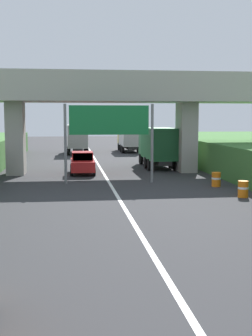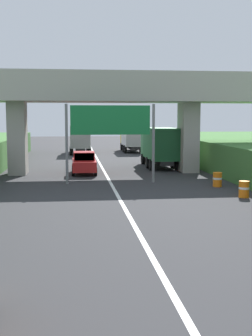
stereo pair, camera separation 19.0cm
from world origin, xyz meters
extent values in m
cube|color=white|center=(0.00, 25.63, 0.00)|extent=(0.20, 91.27, 0.01)
cube|color=#ADA89E|center=(0.00, 32.04, 6.05)|extent=(40.00, 4.80, 1.10)
cube|color=#ADA89E|center=(0.00, 29.82, 7.15)|extent=(40.00, 0.36, 1.10)
cube|color=#ADA89E|center=(0.00, 34.26, 7.15)|extent=(40.00, 0.36, 1.10)
cube|color=#9F9A91|center=(-6.64, 32.04, 2.75)|extent=(1.30, 2.20, 5.50)
cube|color=#9F9A91|center=(6.64, 32.04, 2.75)|extent=(1.30, 2.20, 5.50)
cylinder|color=slate|center=(-2.85, 26.47, 2.60)|extent=(0.18, 0.18, 5.20)
cylinder|color=slate|center=(2.85, 26.47, 2.60)|extent=(0.18, 0.18, 5.20)
cube|color=#167238|center=(0.00, 26.47, 4.15)|extent=(5.20, 0.12, 1.90)
cube|color=white|center=(0.00, 26.46, 4.15)|extent=(4.89, 0.01, 1.67)
cube|color=black|center=(-1.69, 51.16, 0.66)|extent=(1.10, 7.30, 0.36)
cube|color=black|center=(-1.69, 53.76, 1.89)|extent=(2.10, 2.10, 2.10)
cube|color=#2D3842|center=(-1.69, 54.78, 2.19)|extent=(1.89, 0.06, 0.90)
cube|color=#B7B7B2|center=(-1.69, 50.11, 2.14)|extent=(2.30, 5.20, 2.60)
cube|color=gray|center=(-1.69, 47.53, 2.14)|extent=(2.21, 0.04, 2.50)
cylinder|color=black|center=(-2.66, 53.76, 0.48)|extent=(0.30, 0.96, 0.96)
cylinder|color=black|center=(-0.72, 53.76, 0.48)|extent=(0.30, 0.96, 0.96)
cylinder|color=black|center=(-2.76, 48.68, 0.48)|extent=(0.30, 0.96, 0.96)
cylinder|color=black|center=(-0.62, 48.68, 0.48)|extent=(0.30, 0.96, 0.96)
cylinder|color=black|center=(-2.76, 50.37, 0.48)|extent=(0.30, 0.96, 0.96)
cylinder|color=black|center=(-0.62, 50.37, 0.48)|extent=(0.30, 0.96, 0.96)
cube|color=black|center=(4.84, 53.46, 0.66)|extent=(1.10, 7.30, 0.36)
cube|color=gold|center=(4.84, 56.06, 1.89)|extent=(2.10, 2.10, 2.10)
cube|color=#2D3842|center=(4.84, 57.08, 2.19)|extent=(1.89, 0.06, 0.90)
cube|color=silver|center=(4.84, 52.41, 2.14)|extent=(2.30, 5.20, 2.60)
cube|color=#A8A8A4|center=(4.84, 49.83, 2.14)|extent=(2.21, 0.04, 2.50)
cylinder|color=black|center=(3.87, 56.06, 0.48)|extent=(0.30, 0.96, 0.96)
cylinder|color=black|center=(5.81, 56.06, 0.48)|extent=(0.30, 0.96, 0.96)
cylinder|color=black|center=(3.77, 50.98, 0.48)|extent=(0.30, 0.96, 0.96)
cylinder|color=black|center=(5.91, 50.98, 0.48)|extent=(0.30, 0.96, 0.96)
cylinder|color=black|center=(3.77, 52.67, 0.48)|extent=(0.30, 0.96, 0.96)
cylinder|color=black|center=(5.91, 52.67, 0.48)|extent=(0.30, 0.96, 0.96)
cube|color=black|center=(4.94, 35.54, 0.66)|extent=(1.10, 7.30, 0.36)
cube|color=#236B38|center=(4.94, 38.14, 1.89)|extent=(2.10, 2.10, 2.10)
cube|color=#2D3842|center=(4.94, 39.16, 2.19)|extent=(1.89, 0.06, 0.90)
cube|color=#236B38|center=(4.94, 34.49, 2.14)|extent=(2.30, 5.20, 2.60)
cube|color=#1A502A|center=(4.94, 31.91, 2.14)|extent=(2.21, 0.04, 2.50)
cylinder|color=black|center=(3.97, 38.14, 0.48)|extent=(0.30, 0.96, 0.96)
cylinder|color=black|center=(5.91, 38.14, 0.48)|extent=(0.30, 0.96, 0.96)
cylinder|color=black|center=(3.87, 33.06, 0.48)|extent=(0.30, 0.96, 0.96)
cylinder|color=black|center=(6.01, 33.06, 0.48)|extent=(0.30, 0.96, 0.96)
cylinder|color=black|center=(3.87, 34.75, 0.48)|extent=(0.30, 0.96, 0.96)
cylinder|color=black|center=(6.01, 34.75, 0.48)|extent=(0.30, 0.96, 0.96)
cube|color=red|center=(-1.64, 31.51, 0.70)|extent=(1.76, 4.10, 0.76)
cube|color=red|center=(-1.64, 31.36, 1.40)|extent=(1.56, 1.90, 0.64)
cube|color=#2D3842|center=(-1.64, 30.44, 1.40)|extent=(1.44, 0.06, 0.54)
cylinder|color=black|center=(-2.46, 32.78, 0.32)|extent=(0.22, 0.64, 0.64)
cylinder|color=black|center=(-0.82, 32.78, 0.32)|extent=(0.22, 0.64, 0.64)
cylinder|color=black|center=(-2.46, 30.24, 0.32)|extent=(0.22, 0.64, 0.64)
cylinder|color=black|center=(-0.82, 30.24, 0.32)|extent=(0.22, 0.64, 0.64)
cylinder|color=orange|center=(6.74, 20.30, 0.45)|extent=(0.56, 0.56, 0.90)
cylinder|color=white|center=(6.74, 20.30, 0.52)|extent=(0.57, 0.57, 0.12)
cylinder|color=orange|center=(6.52, 24.18, 0.45)|extent=(0.56, 0.56, 0.90)
cylinder|color=white|center=(6.52, 24.18, 0.52)|extent=(0.57, 0.57, 0.12)
camera|label=1|loc=(-2.54, -2.76, 4.33)|focal=47.97mm
camera|label=2|loc=(-2.35, -2.79, 4.33)|focal=47.97mm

